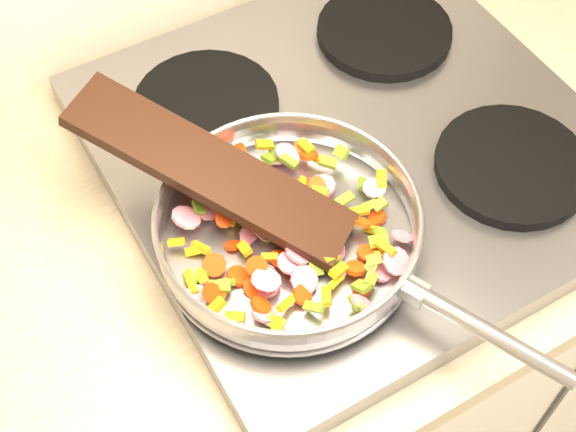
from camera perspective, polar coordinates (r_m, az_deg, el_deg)
cooktop at (r=1.05m, az=4.66°, el=4.82°), size 0.60×0.60×0.04m
grate_fl at (r=0.91m, az=2.13°, el=-3.27°), size 0.19×0.19×0.02m
grate_fr at (r=1.03m, az=15.63°, el=3.50°), size 0.19×0.19×0.02m
grate_bl at (r=1.06m, az=-5.83°, el=7.90°), size 0.19×0.19×0.02m
grate_br at (r=1.16m, az=6.86°, el=12.91°), size 0.19×0.19×0.02m
saute_pan at (r=0.89m, az=0.14°, el=-0.71°), size 0.33×0.48×0.05m
vegetable_heap at (r=0.89m, az=-0.13°, el=-1.21°), size 0.28×0.27×0.05m
wooden_spatula at (r=0.89m, az=-5.53°, el=3.27°), size 0.25×0.31×0.10m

